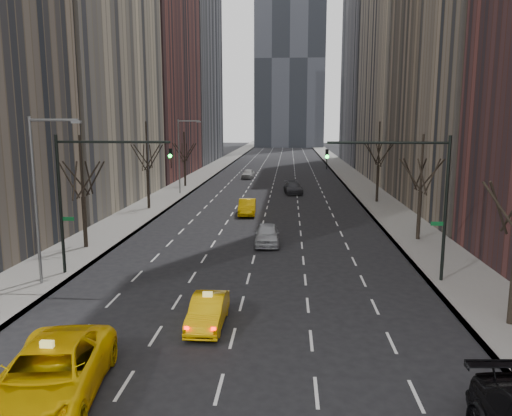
# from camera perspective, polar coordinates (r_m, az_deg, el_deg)

# --- Properties ---
(ground) EXTENTS (400.00, 400.00, 0.00)m
(ground) POSITION_cam_1_polar(r_m,az_deg,el_deg) (17.87, -4.23, -19.92)
(ground) COLOR black
(ground) RESTS_ON ground
(sidewalk_left) EXTENTS (4.50, 320.00, 0.15)m
(sidewalk_left) POSITION_cam_1_polar(r_m,az_deg,el_deg) (87.02, -5.82, 3.99)
(sidewalk_left) COLOR slate
(sidewalk_left) RESTS_ON ground
(sidewalk_right) EXTENTS (4.50, 320.00, 0.15)m
(sidewalk_right) POSITION_cam_1_polar(r_m,az_deg,el_deg) (86.38, 10.46, 3.84)
(sidewalk_right) COLOR slate
(sidewalk_right) RESTS_ON ground
(bld_left_far) EXTENTS (14.00, 28.00, 44.00)m
(bld_left_far) POSITION_cam_1_polar(r_m,az_deg,el_deg) (85.76, -12.99, 18.41)
(bld_left_far) COLOR brown
(bld_left_far) RESTS_ON ground
(bld_left_deep) EXTENTS (14.00, 30.00, 60.00)m
(bld_left_deep) POSITION_cam_1_polar(r_m,az_deg,el_deg) (115.80, -8.63, 20.25)
(bld_left_deep) COLOR slate
(bld_left_deep) RESTS_ON ground
(bld_right_far) EXTENTS (14.00, 28.00, 50.00)m
(bld_right_far) POSITION_cam_1_polar(r_m,az_deg,el_deg) (83.23, 18.31, 20.55)
(bld_right_far) COLOR #BDAE90
(bld_right_far) RESTS_ON ground
(bld_right_deep) EXTENTS (14.00, 30.00, 58.00)m
(bld_right_deep) POSITION_cam_1_polar(r_m,az_deg,el_deg) (113.81, 14.35, 19.74)
(bld_right_deep) COLOR slate
(bld_right_deep) RESTS_ON ground
(tree_lw_b) EXTENTS (3.36, 3.50, 7.82)m
(tree_lw_b) POSITION_cam_1_polar(r_m,az_deg,el_deg) (36.64, -19.15, 1.22)
(tree_lw_b) COLOR black
(tree_lw_b) RESTS_ON ground
(tree_lw_c) EXTENTS (3.36, 3.50, 8.74)m
(tree_lw_c) POSITION_cam_1_polar(r_m,az_deg,el_deg) (51.60, -12.28, 4.25)
(tree_lw_c) COLOR black
(tree_lw_c) RESTS_ON ground
(tree_lw_d) EXTENTS (3.36, 3.50, 7.36)m
(tree_lw_d) POSITION_cam_1_polar(r_m,az_deg,el_deg) (69.05, -8.15, 5.34)
(tree_lw_d) COLOR black
(tree_lw_d) RESTS_ON ground
(tree_rw_b) EXTENTS (3.36, 3.50, 7.82)m
(tree_rw_b) POSITION_cam_1_polar(r_m,az_deg,el_deg) (38.94, 18.27, 1.75)
(tree_rw_b) COLOR black
(tree_rw_b) RESTS_ON ground
(tree_rw_c) EXTENTS (3.36, 3.50, 8.74)m
(tree_rw_c) POSITION_cam_1_polar(r_m,az_deg,el_deg) (56.40, 13.79, 4.65)
(tree_rw_c) COLOR black
(tree_rw_c) RESTS_ON ground
(traffic_mast_left) EXTENTS (6.69, 0.39, 8.00)m
(traffic_mast_left) POSITION_cam_1_polar(r_m,az_deg,el_deg) (29.81, -18.66, 2.82)
(traffic_mast_left) COLOR black
(traffic_mast_left) RESTS_ON ground
(traffic_mast_right) EXTENTS (6.69, 0.39, 8.00)m
(traffic_mast_right) POSITION_cam_1_polar(r_m,az_deg,el_deg) (28.39, 17.75, 2.54)
(traffic_mast_right) COLOR black
(traffic_mast_right) RESTS_ON ground
(streetlight_near) EXTENTS (2.83, 0.22, 9.00)m
(streetlight_near) POSITION_cam_1_polar(r_m,az_deg,el_deg) (28.72, -23.39, 2.54)
(streetlight_near) COLOR slate
(streetlight_near) RESTS_ON ground
(streetlight_far) EXTENTS (2.83, 0.22, 9.00)m
(streetlight_far) POSITION_cam_1_polar(r_m,az_deg,el_deg) (61.84, -8.48, 6.72)
(streetlight_far) COLOR slate
(streetlight_far) RESTS_ON ground
(taxi_suv) EXTENTS (3.93, 7.01, 1.85)m
(taxi_suv) POSITION_cam_1_polar(r_m,az_deg,el_deg) (17.93, -22.50, -17.23)
(taxi_suv) COLOR yellow
(taxi_suv) RESTS_ON ground
(taxi_sedan) EXTENTS (1.44, 4.09, 1.34)m
(taxi_sedan) POSITION_cam_1_polar(r_m,az_deg,el_deg) (22.38, -5.52, -11.67)
(taxi_sedan) COLOR #E6AA04
(taxi_sedan) RESTS_ON ground
(silver_sedan_ahead) EXTENTS (1.91, 4.46, 1.50)m
(silver_sedan_ahead) POSITION_cam_1_polar(r_m,az_deg,el_deg) (36.46, 1.26, -3.02)
(silver_sedan_ahead) COLOR #ACAFB4
(silver_sedan_ahead) RESTS_ON ground
(far_taxi) EXTENTS (1.77, 4.60, 1.50)m
(far_taxi) POSITION_cam_1_polar(r_m,az_deg,el_deg) (48.02, -1.01, 0.11)
(far_taxi) COLOR #D9A004
(far_taxi) RESTS_ON ground
(far_suv_grey) EXTENTS (2.60, 5.19, 1.45)m
(far_suv_grey) POSITION_cam_1_polar(r_m,az_deg,el_deg) (62.38, 4.25, 2.31)
(far_suv_grey) COLOR #323237
(far_suv_grey) RESTS_ON ground
(far_car_white) EXTENTS (2.06, 4.40, 1.46)m
(far_car_white) POSITION_cam_1_polar(r_m,az_deg,el_deg) (79.11, -0.91, 3.93)
(far_car_white) COLOR #BABABA
(far_car_white) RESTS_ON ground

